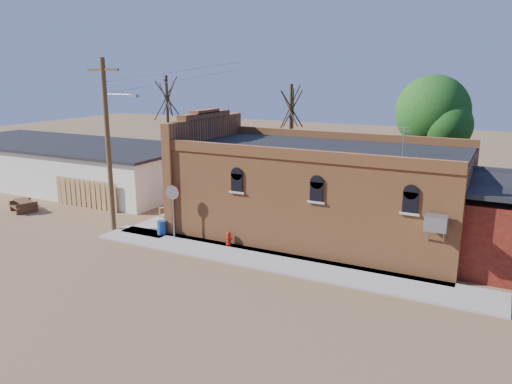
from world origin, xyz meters
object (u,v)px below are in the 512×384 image
at_px(stop_sign, 173,198).
at_px(picnic_table, 24,204).
at_px(utility_pole, 109,142).
at_px(trash_barrel, 162,227).
at_px(brick_bar, 315,191).
at_px(fire_hydrant, 229,238).

height_order(stop_sign, picnic_table, stop_sign).
distance_m(utility_pole, trash_barrel, 5.20).
relative_size(utility_pole, stop_sign, 3.26).
xyz_separation_m(brick_bar, trash_barrel, (-6.94, -3.89, -1.90)).
xyz_separation_m(fire_hydrant, trash_barrel, (-3.91, -0.19, 0.04)).
bearing_deg(picnic_table, brick_bar, 34.03).
relative_size(utility_pole, trash_barrel, 12.50).
xyz_separation_m(utility_pole, trash_barrel, (2.84, 0.41, -4.33)).
relative_size(brick_bar, picnic_table, 8.38).
xyz_separation_m(utility_pole, stop_sign, (3.79, 0.19, -2.57)).
height_order(fire_hydrant, stop_sign, stop_sign).
distance_m(fire_hydrant, picnic_table, 14.26).
bearing_deg(stop_sign, utility_pole, -162.89).
relative_size(trash_barrel, picnic_table, 0.37).
xyz_separation_m(trash_barrel, picnic_table, (-10.35, -0.11, 0.00)).
bearing_deg(fire_hydrant, stop_sign, 177.71).
distance_m(utility_pole, stop_sign, 4.58).
distance_m(brick_bar, trash_barrel, 8.18).
distance_m(brick_bar, stop_sign, 7.26).
distance_m(fire_hydrant, stop_sign, 3.49).
height_order(trash_barrel, picnic_table, trash_barrel).
relative_size(brick_bar, utility_pole, 1.82).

